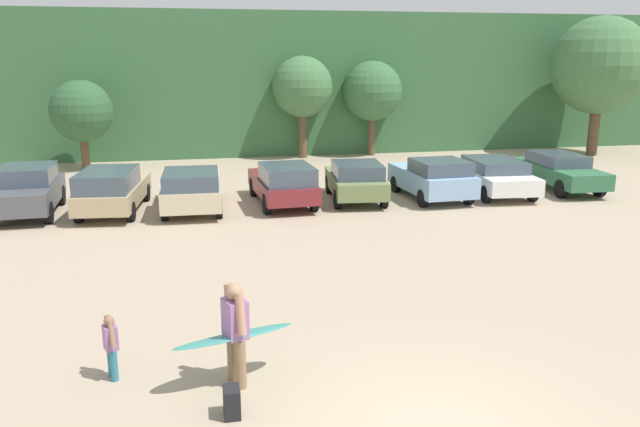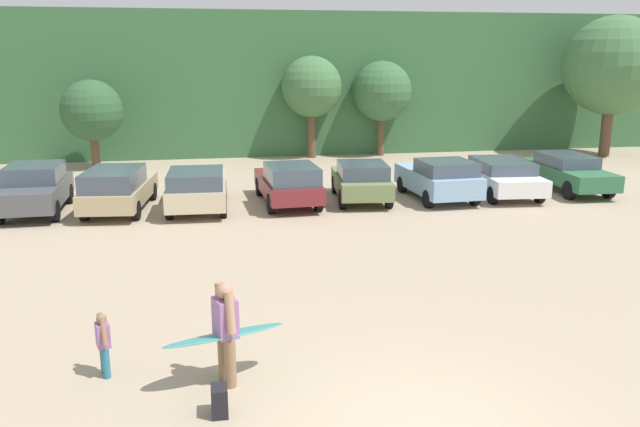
# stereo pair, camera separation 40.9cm
# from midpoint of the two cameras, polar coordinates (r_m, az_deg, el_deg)

# --- Properties ---
(hillside_ridge) EXTENTS (108.00, 12.00, 7.36)m
(hillside_ridge) POSITION_cam_midpoint_polar(r_m,az_deg,el_deg) (38.90, -5.90, 11.79)
(hillside_ridge) COLOR #38663D
(hillside_ridge) RESTS_ON ground_plane
(tree_right) EXTENTS (2.80, 2.80, 4.10)m
(tree_right) POSITION_cam_midpoint_polar(r_m,az_deg,el_deg) (31.10, -19.48, 8.69)
(tree_right) COLOR brown
(tree_right) RESTS_ON ground_plane
(tree_ridge_back) EXTENTS (3.07, 3.07, 5.15)m
(tree_ridge_back) POSITION_cam_midpoint_polar(r_m,az_deg,el_deg) (32.69, -0.40, 11.28)
(tree_ridge_back) COLOR brown
(tree_ridge_back) RESTS_ON ground_plane
(tree_center_right) EXTENTS (3.09, 3.09, 4.90)m
(tree_center_right) POSITION_cam_midpoint_polar(r_m,az_deg,el_deg) (33.60, 5.93, 10.85)
(tree_center_right) COLOR brown
(tree_center_right) RESTS_ON ground_plane
(tree_center) EXTENTS (4.98, 4.98, 7.15)m
(tree_center) POSITION_cam_midpoint_polar(r_m,az_deg,el_deg) (36.39, 25.17, 11.93)
(tree_center) COLOR brown
(tree_center) RESTS_ON ground_plane
(parked_car_dark_gray) EXTENTS (1.97, 4.09, 1.61)m
(parked_car_dark_gray) POSITION_cam_midpoint_polar(r_m,az_deg,el_deg) (23.13, -23.80, 2.10)
(parked_car_dark_gray) COLOR #4C4F54
(parked_car_dark_gray) RESTS_ON ground_plane
(parked_car_tan) EXTENTS (2.25, 4.64, 1.53)m
(parked_car_tan) POSITION_cam_midpoint_polar(r_m,az_deg,el_deg) (22.36, -17.22, 2.21)
(parked_car_tan) COLOR tan
(parked_car_tan) RESTS_ON ground_plane
(parked_car_champagne) EXTENTS (2.07, 4.45, 1.47)m
(parked_car_champagne) POSITION_cam_midpoint_polar(r_m,az_deg,el_deg) (21.97, -10.46, 2.33)
(parked_car_champagne) COLOR beige
(parked_car_champagne) RESTS_ON ground_plane
(parked_car_maroon) EXTENTS (2.00, 4.50, 1.53)m
(parked_car_maroon) POSITION_cam_midpoint_polar(r_m,az_deg,el_deg) (22.34, -2.32, 2.79)
(parked_car_maroon) COLOR maroon
(parked_car_maroon) RESTS_ON ground_plane
(parked_car_olive_green) EXTENTS (2.20, 4.09, 1.44)m
(parked_car_olive_green) POSITION_cam_midpoint_polar(r_m,az_deg,el_deg) (23.00, 4.24, 3.01)
(parked_car_olive_green) COLOR #6B7F4C
(parked_car_olive_green) RESTS_ON ground_plane
(parked_car_sky_blue) EXTENTS (2.12, 4.06, 1.53)m
(parked_car_sky_blue) POSITION_cam_midpoint_polar(r_m,az_deg,el_deg) (23.62, 11.15, 3.13)
(parked_car_sky_blue) COLOR #84ADD1
(parked_car_sky_blue) RESTS_ON ground_plane
(parked_car_white) EXTENTS (2.27, 4.48, 1.33)m
(parked_car_white) POSITION_cam_midpoint_polar(r_m,az_deg,el_deg) (25.00, 16.49, 3.28)
(parked_car_white) COLOR white
(parked_car_white) RESTS_ON ground_plane
(parked_car_forest_green) EXTENTS (1.91, 4.71, 1.39)m
(parked_car_forest_green) POSITION_cam_midpoint_polar(r_m,az_deg,el_deg) (26.71, 21.80, 3.55)
(parked_car_forest_green) COLOR #2D6642
(parked_car_forest_green) RESTS_ON ground_plane
(person_adult) EXTENTS (0.43, 0.68, 1.71)m
(person_adult) POSITION_cam_midpoint_polar(r_m,az_deg,el_deg) (10.28, -7.34, -10.11)
(person_adult) COLOR #8C6B4C
(person_adult) RESTS_ON ground_plane
(person_child) EXTENTS (0.27, 0.47, 1.09)m
(person_child) POSITION_cam_midpoint_polar(r_m,az_deg,el_deg) (11.06, -17.90, -10.86)
(person_child) COLOR teal
(person_child) RESTS_ON ground_plane
(surfboard_teal) EXTENTS (2.09, 1.15, 0.20)m
(surfboard_teal) POSITION_cam_midpoint_polar(r_m,az_deg,el_deg) (10.39, -7.46, -10.81)
(surfboard_teal) COLOR teal
(backpack_dropped) EXTENTS (0.24, 0.34, 0.45)m
(backpack_dropped) POSITION_cam_midpoint_polar(r_m,az_deg,el_deg) (9.77, -7.80, -16.36)
(backpack_dropped) COLOR black
(backpack_dropped) RESTS_ON ground_plane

